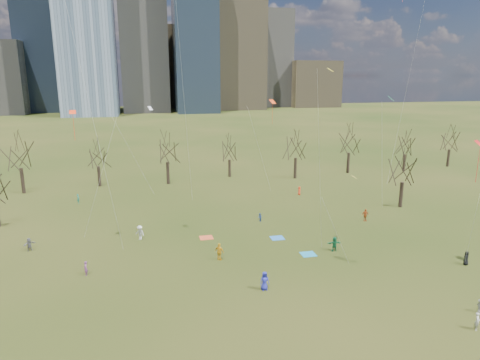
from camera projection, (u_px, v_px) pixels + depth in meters
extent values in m
plane|color=black|center=(268.00, 279.00, 41.39)|extent=(500.00, 500.00, 0.00)
cube|color=slate|center=(143.00, 20.00, 222.51)|extent=(24.00, 24.00, 95.00)
cube|color=#384C66|center=(194.00, 8.00, 217.48)|extent=(22.00, 22.00, 105.00)
cube|color=#726347|center=(238.00, 46.00, 246.18)|extent=(28.00, 28.00, 72.00)
cube|color=#384C66|center=(45.00, 50.00, 229.02)|extent=(25.00, 25.00, 65.00)
cube|color=slate|center=(271.00, 59.00, 267.46)|extent=(22.00, 22.00, 58.00)
cube|color=#726347|center=(166.00, 68.00, 264.05)|extent=(30.00, 30.00, 48.00)
cube|color=#726347|center=(311.00, 84.00, 271.69)|extent=(30.00, 28.00, 28.00)
cylinder|color=black|center=(23.00, 181.00, 71.10)|extent=(0.55, 0.55, 4.28)
cylinder|color=black|center=(99.00, 176.00, 75.67)|extent=(0.52, 0.52, 3.60)
cylinder|color=black|center=(168.00, 173.00, 77.27)|extent=(0.54, 0.54, 4.05)
cylinder|color=black|center=(230.00, 168.00, 82.79)|extent=(0.51, 0.51, 3.38)
cylinder|color=black|center=(295.00, 168.00, 81.53)|extent=(0.54, 0.54, 3.96)
cylinder|color=black|center=(348.00, 163.00, 86.00)|extent=(0.54, 0.54, 4.14)
cylinder|color=black|center=(404.00, 163.00, 87.72)|extent=(0.52, 0.52, 3.51)
cylinder|color=black|center=(448.00, 158.00, 92.19)|extent=(0.53, 0.53, 3.74)
cylinder|color=black|center=(401.00, 195.00, 63.61)|extent=(0.53, 0.53, 3.83)
cube|color=teal|center=(308.00, 254.00, 47.04)|extent=(1.60, 1.50, 0.03)
cube|color=#2668B5|center=(277.00, 238.00, 51.75)|extent=(1.60, 1.50, 0.03)
cube|color=#C94D28|center=(206.00, 238.00, 51.86)|extent=(1.60, 1.50, 0.03)
imported|color=#262BA5|center=(264.00, 281.00, 39.04)|extent=(0.91, 0.64, 1.78)
imported|color=silver|center=(477.00, 321.00, 32.95)|extent=(0.61, 0.61, 1.44)
imported|color=slate|center=(480.00, 306.00, 35.38)|extent=(0.47, 0.79, 1.19)
imported|color=gold|center=(219.00, 252.00, 45.39)|extent=(1.14, 1.07, 1.89)
imported|color=#186C41|center=(334.00, 244.00, 47.76)|extent=(1.59, 0.61, 1.68)
imported|color=black|center=(466.00, 258.00, 44.27)|extent=(0.86, 0.74, 1.49)
imported|color=#8F4789|center=(86.00, 268.00, 41.97)|extent=(0.36, 0.54, 1.45)
imported|color=#24429D|center=(260.00, 217.00, 57.51)|extent=(0.47, 0.59, 1.16)
imported|color=silver|center=(140.00, 233.00, 51.15)|extent=(1.28, 1.19, 1.74)
imported|color=#BB4C1A|center=(365.00, 215.00, 57.66)|extent=(1.01, 0.48, 1.69)
imported|color=slate|center=(29.00, 244.00, 47.87)|extent=(1.38, 1.18, 1.50)
imported|color=#FC431C|center=(299.00, 191.00, 70.36)|extent=(0.57, 0.76, 1.41)
imported|color=#1A786C|center=(78.00, 199.00, 65.79)|extent=(0.43, 0.58, 1.44)
plane|color=#FF3A15|center=(73.00, 112.00, 44.82)|extent=(1.07, 1.02, 0.36)
cylinder|color=silver|center=(100.00, 179.00, 45.37)|extent=(4.74, 3.44, 14.03)
cylinder|color=#FF3A15|center=(74.00, 128.00, 45.20)|extent=(0.04, 0.04, 2.70)
plane|color=yellow|center=(330.00, 70.00, 41.20)|extent=(0.91, 0.93, 0.35)
cylinder|color=silver|center=(320.00, 170.00, 40.05)|extent=(3.94, 6.14, 18.30)
plane|color=red|center=(480.00, 145.00, 38.73)|extent=(1.50, 1.41, 0.76)
cylinder|color=silver|center=(476.00, 212.00, 38.37)|extent=(2.03, 3.25, 11.64)
cylinder|color=red|center=(478.00, 166.00, 39.19)|extent=(0.04, 0.04, 3.15)
cylinder|color=silver|center=(87.00, 96.00, 38.59)|extent=(4.17, 4.45, 31.88)
cylinder|color=silver|center=(183.00, 85.00, 54.31)|extent=(2.65, 9.36, 33.06)
plane|color=#23984F|center=(391.00, 99.00, 55.92)|extent=(1.20, 1.27, 0.66)
cylinder|color=silver|center=(382.00, 158.00, 54.86)|extent=(4.32, 4.99, 14.83)
plane|color=#F04314|center=(273.00, 102.00, 63.87)|extent=(1.34, 1.23, 0.60)
cylinder|color=silver|center=(260.00, 153.00, 60.94)|extent=(5.99, 8.35, 13.97)
cylinder|color=#F04314|center=(272.00, 114.00, 64.31)|extent=(0.04, 0.04, 3.00)
plane|color=yellow|center=(354.00, 177.00, 39.61)|extent=(0.63, 0.69, 0.30)
cylinder|color=silver|center=(337.00, 234.00, 37.35)|extent=(5.70, 5.66, 8.62)
cylinder|color=silver|center=(406.00, 90.00, 65.90)|extent=(0.80, 5.01, 31.23)
plane|color=silver|center=(150.00, 108.00, 62.38)|extent=(1.01, 0.96, 0.55)
cylinder|color=silver|center=(135.00, 158.00, 59.36)|extent=(5.07, 8.53, 13.13)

